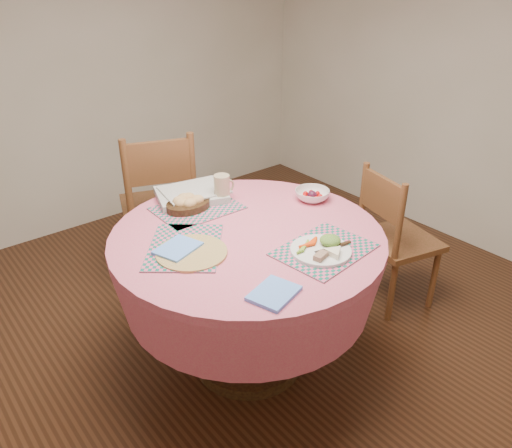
# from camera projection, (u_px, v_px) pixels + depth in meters

# --- Properties ---
(ground) EXTENTS (4.00, 4.00, 0.00)m
(ground) POSITION_uv_depth(u_px,v_px,m) (249.00, 359.00, 2.59)
(ground) COLOR #331C0F
(ground) RESTS_ON ground
(dining_table) EXTENTS (1.24, 1.24, 0.75)m
(dining_table) POSITION_uv_depth(u_px,v_px,m) (248.00, 269.00, 2.33)
(dining_table) COLOR #DE6880
(dining_table) RESTS_ON ground
(chair_right) EXTENTS (0.46, 0.48, 0.85)m
(chair_right) POSITION_uv_depth(u_px,v_px,m) (394.00, 236.00, 2.84)
(chair_right) COLOR brown
(chair_right) RESTS_ON ground
(chair_back) EXTENTS (0.58, 0.57, 0.98)m
(chair_back) POSITION_uv_depth(u_px,v_px,m) (160.00, 203.00, 3.07)
(chair_back) COLOR brown
(chair_back) RESTS_ON ground
(placemat_front) EXTENTS (0.43, 0.34, 0.01)m
(placemat_front) POSITION_uv_depth(u_px,v_px,m) (324.00, 250.00, 2.11)
(placemat_front) COLOR #116452
(placemat_front) RESTS_ON dining_table
(placemat_left) EXTENTS (0.49, 0.50, 0.01)m
(placemat_left) POSITION_uv_depth(u_px,v_px,m) (185.00, 247.00, 2.13)
(placemat_left) COLOR #116452
(placemat_left) RESTS_ON dining_table
(placemat_back) EXTENTS (0.41, 0.31, 0.01)m
(placemat_back) POSITION_uv_depth(u_px,v_px,m) (197.00, 208.00, 2.46)
(placemat_back) COLOR #116452
(placemat_back) RESTS_ON dining_table
(wicker_trivet) EXTENTS (0.30, 0.30, 0.01)m
(wicker_trivet) POSITION_uv_depth(u_px,v_px,m) (192.00, 253.00, 2.08)
(wicker_trivet) COLOR olive
(wicker_trivet) RESTS_ON dining_table
(napkin_near) EXTENTS (0.21, 0.19, 0.01)m
(napkin_near) POSITION_uv_depth(u_px,v_px,m) (274.00, 293.00, 1.82)
(napkin_near) COLOR #6399FF
(napkin_near) RESTS_ON dining_table
(napkin_far) EXTENTS (0.22, 0.19, 0.01)m
(napkin_far) POSITION_uv_depth(u_px,v_px,m) (178.00, 248.00, 2.10)
(napkin_far) COLOR #6399FF
(napkin_far) RESTS_ON placemat_left
(dinner_plate) EXTENTS (0.26, 0.26, 0.05)m
(dinner_plate) POSITION_uv_depth(u_px,v_px,m) (323.00, 249.00, 2.08)
(dinner_plate) COLOR white
(dinner_plate) RESTS_ON placemat_front
(bread_bowl) EXTENTS (0.23, 0.23, 0.08)m
(bread_bowl) POSITION_uv_depth(u_px,v_px,m) (188.00, 202.00, 2.44)
(bread_bowl) COLOR black
(bread_bowl) RESTS_ON placemat_back
(latte_mug) EXTENTS (0.12, 0.08, 0.14)m
(latte_mug) POSITION_uv_depth(u_px,v_px,m) (222.00, 188.00, 2.50)
(latte_mug) COLOR tan
(latte_mug) RESTS_ON placemat_back
(fruit_bowl) EXTENTS (0.19, 0.19, 0.05)m
(fruit_bowl) POSITION_uv_depth(u_px,v_px,m) (312.00, 195.00, 2.54)
(fruit_bowl) COLOR white
(fruit_bowl) RESTS_ON dining_table
(newspaper_stack) EXTENTS (0.41, 0.37, 0.04)m
(newspaper_stack) POSITION_uv_depth(u_px,v_px,m) (192.00, 194.00, 2.55)
(newspaper_stack) COLOR silver
(newspaper_stack) RESTS_ON dining_table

